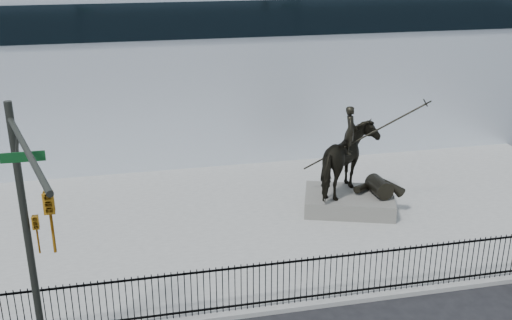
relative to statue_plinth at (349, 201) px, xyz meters
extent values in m
cube|color=gray|center=(-3.90, -0.14, -0.40)|extent=(30.00, 12.00, 0.15)
cube|color=silver|center=(-3.90, 12.86, 4.02)|extent=(44.00, 14.00, 9.00)
cube|color=black|center=(-3.90, -5.89, -0.18)|extent=(22.00, 0.05, 0.05)
cube|color=black|center=(-3.90, -5.89, 1.07)|extent=(22.00, 0.05, 0.05)
cube|color=black|center=(-3.90, -5.89, 0.42)|extent=(22.00, 0.03, 1.50)
cube|color=#615F59|center=(0.00, 0.00, 0.00)|extent=(4.06, 3.38, 0.65)
imported|color=black|center=(0.00, 0.00, 1.71)|extent=(3.11, 3.36, 2.77)
imported|color=black|center=(-0.10, 0.03, 2.98)|extent=(0.64, 0.79, 1.88)
cylinder|color=black|center=(0.36, -0.12, 2.70)|extent=(4.25, 1.49, 2.82)
cylinder|color=#252722|center=(-10.90, -6.94, 3.02)|extent=(0.18, 0.18, 7.00)
cylinder|color=#252722|center=(-10.30, -9.06, 6.12)|extent=(1.47, 4.84, 0.12)
imported|color=#B67514|center=(-9.70, -11.19, 5.49)|extent=(0.18, 0.22, 1.10)
imported|color=#B67514|center=(-10.68, -6.94, 3.22)|extent=(0.16, 0.20, 1.00)
cube|color=#0C3F19|center=(-10.54, -8.14, 5.62)|extent=(0.90, 0.03, 0.22)
camera|label=1|loc=(-8.33, -20.50, 9.87)|focal=42.00mm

